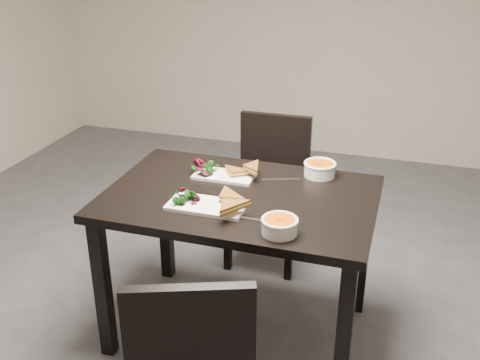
{
  "coord_description": "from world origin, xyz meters",
  "views": [
    {
      "loc": [
        0.63,
        -2.2,
        1.85
      ],
      "look_at": [
        -0.05,
        -0.03,
        0.82
      ],
      "focal_mm": 42.33,
      "sensor_mm": 36.0,
      "label": 1
    }
  ],
  "objects_px": {
    "chair_far": "(270,180)",
    "chair_near": "(192,356)",
    "plate_near": "(207,206)",
    "plate_far": "(224,176)",
    "soup_bowl_near": "(280,225)",
    "table": "(240,214)",
    "soup_bowl_far": "(320,168)"
  },
  "relations": [
    {
      "from": "chair_far",
      "to": "soup_bowl_near",
      "type": "xyz_separation_m",
      "value": [
        0.31,
        -1.05,
        0.3
      ]
    },
    {
      "from": "table",
      "to": "soup_bowl_far",
      "type": "bearing_deg",
      "value": 45.71
    },
    {
      "from": "chair_near",
      "to": "plate_near",
      "type": "height_order",
      "value": "chair_near"
    },
    {
      "from": "table",
      "to": "chair_far",
      "type": "xyz_separation_m",
      "value": [
        -0.05,
        0.76,
        -0.17
      ]
    },
    {
      "from": "soup_bowl_near",
      "to": "plate_near",
      "type": "bearing_deg",
      "value": 161.05
    },
    {
      "from": "plate_near",
      "to": "soup_bowl_near",
      "type": "xyz_separation_m",
      "value": [
        0.35,
        -0.12,
        0.03
      ]
    },
    {
      "from": "plate_far",
      "to": "table",
      "type": "bearing_deg",
      "value": -50.44
    },
    {
      "from": "table",
      "to": "chair_far",
      "type": "distance_m",
      "value": 0.78
    },
    {
      "from": "chair_far",
      "to": "soup_bowl_near",
      "type": "height_order",
      "value": "chair_far"
    },
    {
      "from": "plate_near",
      "to": "soup_bowl_far",
      "type": "xyz_separation_m",
      "value": [
        0.4,
        0.48,
        0.03
      ]
    },
    {
      "from": "chair_far",
      "to": "plate_near",
      "type": "distance_m",
      "value": 0.97
    },
    {
      "from": "chair_far",
      "to": "soup_bowl_far",
      "type": "relative_size",
      "value": 5.47
    },
    {
      "from": "chair_far",
      "to": "plate_near",
      "type": "relative_size",
      "value": 2.58
    },
    {
      "from": "table",
      "to": "chair_near",
      "type": "bearing_deg",
      "value": -85.27
    },
    {
      "from": "plate_near",
      "to": "soup_bowl_near",
      "type": "distance_m",
      "value": 0.37
    },
    {
      "from": "chair_near",
      "to": "chair_far",
      "type": "distance_m",
      "value": 1.52
    },
    {
      "from": "table",
      "to": "soup_bowl_far",
      "type": "distance_m",
      "value": 0.45
    },
    {
      "from": "soup_bowl_near",
      "to": "chair_far",
      "type": "bearing_deg",
      "value": 106.27
    },
    {
      "from": "plate_far",
      "to": "chair_far",
      "type": "bearing_deg",
      "value": 83.07
    },
    {
      "from": "chair_far",
      "to": "table",
      "type": "bearing_deg",
      "value": -86.52
    },
    {
      "from": "soup_bowl_near",
      "to": "soup_bowl_far",
      "type": "xyz_separation_m",
      "value": [
        0.05,
        0.6,
        0.0
      ]
    },
    {
      "from": "table",
      "to": "soup_bowl_near",
      "type": "distance_m",
      "value": 0.4
    },
    {
      "from": "plate_far",
      "to": "soup_bowl_near",
      "type": "bearing_deg",
      "value": -49.32
    },
    {
      "from": "table",
      "to": "plate_near",
      "type": "relative_size",
      "value": 3.64
    },
    {
      "from": "chair_near",
      "to": "soup_bowl_far",
      "type": "height_order",
      "value": "chair_near"
    },
    {
      "from": "soup_bowl_near",
      "to": "plate_far",
      "type": "height_order",
      "value": "soup_bowl_near"
    },
    {
      "from": "table",
      "to": "chair_near",
      "type": "height_order",
      "value": "chair_near"
    },
    {
      "from": "chair_far",
      "to": "plate_far",
      "type": "relative_size",
      "value": 2.98
    },
    {
      "from": "chair_far",
      "to": "chair_near",
      "type": "bearing_deg",
      "value": -86.19
    },
    {
      "from": "chair_near",
      "to": "soup_bowl_near",
      "type": "bearing_deg",
      "value": 47.01
    },
    {
      "from": "chair_near",
      "to": "plate_far",
      "type": "height_order",
      "value": "chair_near"
    },
    {
      "from": "table",
      "to": "plate_near",
      "type": "distance_m",
      "value": 0.22
    }
  ]
}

